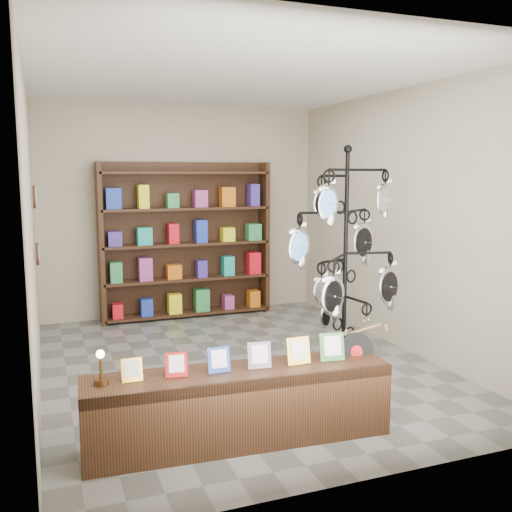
{
  "coord_description": "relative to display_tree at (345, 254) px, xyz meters",
  "views": [
    {
      "loc": [
        -1.91,
        -5.58,
        2.05
      ],
      "look_at": [
        -0.18,
        -1.0,
        1.33
      ],
      "focal_mm": 40.0,
      "sensor_mm": 36.0,
      "label": 1
    }
  ],
  "objects": [
    {
      "name": "back_shelving",
      "position": [
        -0.64,
        3.42,
        -0.3
      ],
      "size": [
        2.42,
        0.36,
        2.2
      ],
      "color": "black",
      "rests_on": "ground"
    },
    {
      "name": "ground",
      "position": [
        -0.64,
        1.12,
        -1.33
      ],
      "size": [
        5.0,
        5.0,
        0.0
      ],
      "primitive_type": "plane",
      "color": "slate",
      "rests_on": "ground"
    },
    {
      "name": "display_tree",
      "position": [
        0.0,
        0.0,
        0.0
      ],
      "size": [
        1.21,
        1.2,
        2.29
      ],
      "rotation": [
        0.0,
        0.0,
        0.31
      ],
      "color": "black",
      "rests_on": "ground"
    },
    {
      "name": "wall_clocks",
      "position": [
        -2.61,
        1.92,
        0.17
      ],
      "size": [
        0.03,
        0.24,
        0.84
      ],
      "color": "black",
      "rests_on": "ground"
    },
    {
      "name": "front_shelf",
      "position": [
        -1.2,
        -0.55,
        -1.04
      ],
      "size": [
        2.36,
        0.62,
        0.82
      ],
      "rotation": [
        0.0,
        0.0,
        -0.06
      ],
      "color": "black",
      "rests_on": "ground"
    },
    {
      "name": "room_envelope",
      "position": [
        -0.64,
        1.12,
        0.53
      ],
      "size": [
        5.0,
        5.0,
        5.0
      ],
      "color": "#B2A78F",
      "rests_on": "ground"
    }
  ]
}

